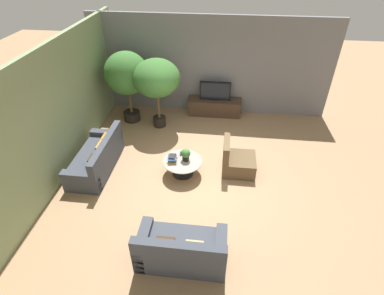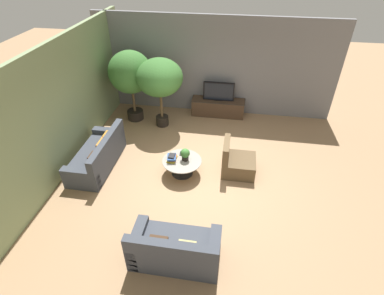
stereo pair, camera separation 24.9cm
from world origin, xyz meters
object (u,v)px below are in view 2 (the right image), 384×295
(potted_palm_corner, at_px, (159,78))
(potted_plant_tabletop, at_px, (185,154))
(couch_near_entry, at_px, (175,249))
(armchair_wicker, at_px, (236,163))
(couch_by_wall, at_px, (98,156))
(potted_palm_tall, at_px, (130,74))
(television, at_px, (219,91))
(coffee_table, at_px, (182,164))
(media_console, at_px, (218,107))

(potted_palm_corner, distance_m, potted_plant_tabletop, 2.56)
(couch_near_entry, relative_size, armchair_wicker, 1.84)
(couch_by_wall, bearing_deg, potted_palm_tall, 175.59)
(television, relative_size, armchair_wicker, 1.12)
(armchair_wicker, bearing_deg, potted_palm_corner, 51.08)
(coffee_table, distance_m, couch_by_wall, 2.14)
(coffee_table, xyz_separation_m, couch_by_wall, (-2.14, -0.02, 0.01))
(television, distance_m, potted_palm_corner, 1.98)
(armchair_wicker, bearing_deg, potted_plant_tabletop, 100.73)
(television, height_order, couch_near_entry, television)
(media_console, xyz_separation_m, television, (0.00, -0.00, 0.55))
(television, xyz_separation_m, couch_by_wall, (-2.74, -3.07, -0.54))
(potted_plant_tabletop, bearing_deg, couch_near_entry, -84.19)
(coffee_table, xyz_separation_m, couch_near_entry, (0.32, -2.38, 0.01))
(television, bearing_deg, armchair_wicker, -75.74)
(potted_plant_tabletop, bearing_deg, armchair_wicker, 10.73)
(media_console, bearing_deg, couch_near_entry, -92.97)
(potted_palm_corner, relative_size, potted_plant_tabletop, 6.63)
(potted_palm_tall, bearing_deg, potted_plant_tabletop, -49.16)
(couch_near_entry, bearing_deg, couch_by_wall, -43.79)
(media_console, xyz_separation_m, armchair_wicker, (0.70, -2.77, -0.01))
(couch_by_wall, height_order, armchair_wicker, armchair_wicker)
(potted_palm_tall, bearing_deg, coffee_table, -50.70)
(couch_by_wall, bearing_deg, armchair_wicker, 94.91)
(armchair_wicker, bearing_deg, television, 14.26)
(media_console, relative_size, armchair_wicker, 1.96)
(television, bearing_deg, media_console, 90.00)
(couch_near_entry, bearing_deg, television, -92.97)
(media_console, xyz_separation_m, potted_plant_tabletop, (-0.53, -3.00, 0.29))
(television, height_order, potted_plant_tabletop, television)
(couch_by_wall, height_order, couch_near_entry, same)
(coffee_table, height_order, potted_palm_tall, potted_palm_tall)
(armchair_wicker, bearing_deg, potted_palm_tall, 57.04)
(media_console, bearing_deg, potted_palm_corner, -151.29)
(potted_palm_tall, relative_size, potted_plant_tabletop, 6.92)
(coffee_table, height_order, potted_palm_corner, potted_palm_corner)
(couch_by_wall, distance_m, potted_palm_tall, 2.70)
(media_console, bearing_deg, potted_plant_tabletop, -99.96)
(coffee_table, xyz_separation_m, armchair_wicker, (1.30, 0.28, -0.00))
(television, bearing_deg, potted_palm_corner, -151.33)
(couch_near_entry, distance_m, potted_palm_corner, 4.89)
(media_console, xyz_separation_m, coffee_table, (-0.60, -3.05, -0.00))
(potted_palm_corner, bearing_deg, coffee_table, -64.59)
(media_console, bearing_deg, potted_palm_tall, -165.58)
(coffee_table, bearing_deg, potted_palm_corner, 115.41)
(television, distance_m, potted_palm_tall, 2.72)
(couch_by_wall, relative_size, potted_plant_tabletop, 6.13)
(couch_by_wall, bearing_deg, potted_plant_tabletop, 91.63)
(armchair_wicker, distance_m, potted_palm_tall, 4.07)
(couch_near_entry, bearing_deg, armchair_wicker, -110.36)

